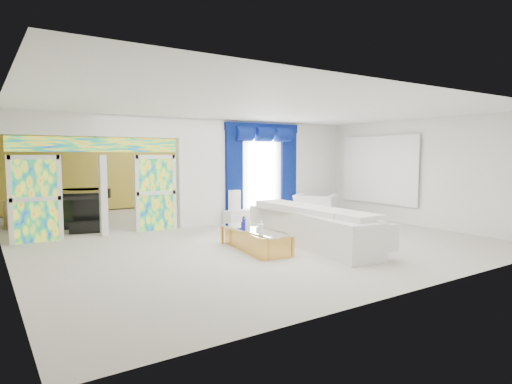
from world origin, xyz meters
TOP-DOWN VIEW (x-y plane):
  - floor at (0.00, 0.00)m, footprint 12.00×12.00m
  - dividing_wall at (2.15, 1.00)m, footprint 5.70×0.18m
  - dividing_header at (-2.85, 1.00)m, footprint 4.30×0.18m
  - stained_panel_left at (-4.28, 1.00)m, footprint 0.95×0.04m
  - stained_panel_right at (-1.42, 1.00)m, footprint 0.95×0.04m
  - stained_transom at (-2.85, 1.00)m, footprint 4.00×0.05m
  - window_pane at (1.90, 0.90)m, footprint 1.00×0.02m
  - blue_drape_left at (0.90, 0.87)m, footprint 0.55×0.10m
  - blue_drape_right at (2.90, 0.87)m, footprint 0.55×0.10m
  - blue_pelmet at (1.90, 0.87)m, footprint 2.60×0.12m
  - wall_mirror at (4.94, -1.00)m, footprint 0.04×2.70m
  - gold_curtains at (0.00, 5.90)m, footprint 9.70×0.12m
  - white_sofa at (0.83, -2.71)m, footprint 1.39×3.95m
  - coffee_table at (-0.52, -2.41)m, footprint 0.92×1.99m
  - console_table at (1.11, 0.70)m, footprint 1.26×0.53m
  - table_lamp at (0.81, 0.70)m, footprint 0.36×0.36m
  - armchair at (3.43, 0.16)m, footprint 1.54×1.58m
  - grand_piano at (-3.04, 3.24)m, footprint 1.94×2.26m
  - piano_bench at (-3.04, 1.64)m, footprint 0.92×0.56m
  - tv_console at (-4.52, 3.50)m, footprint 0.59×0.55m
  - chandelier at (-2.30, 3.40)m, footprint 0.60×0.60m
  - decanters at (-0.50, -2.24)m, footprint 0.17×0.84m

SIDE VIEW (x-z plane):
  - floor at x=0.00m, z-range 0.00..0.00m
  - piano_bench at x=-3.04m, z-range 0.00..0.29m
  - console_table at x=1.11m, z-range 0.00..0.41m
  - coffee_table at x=-0.52m, z-range 0.00..0.43m
  - white_sofa at x=0.83m, z-range 0.00..0.74m
  - tv_console at x=-4.52m, z-range 0.00..0.76m
  - armchair at x=3.43m, z-range 0.00..0.78m
  - grand_piano at x=-3.04m, z-range 0.00..0.97m
  - decanters at x=-0.50m, z-range 0.42..0.59m
  - table_lamp at x=0.81m, z-range 0.41..0.99m
  - stained_panel_left at x=-4.28m, z-range 0.00..2.00m
  - stained_panel_right at x=-1.42m, z-range 0.00..2.00m
  - blue_drape_left at x=0.90m, z-range 0.00..2.80m
  - blue_drape_right at x=2.90m, z-range 0.00..2.80m
  - window_pane at x=1.90m, z-range 0.30..2.60m
  - dividing_wall at x=2.15m, z-range 0.00..3.00m
  - gold_curtains at x=0.00m, z-range 0.05..2.95m
  - wall_mirror at x=4.94m, z-range 0.60..2.50m
  - stained_transom at x=-2.85m, z-range 2.08..2.42m
  - chandelier at x=-2.30m, z-range 2.35..2.95m
  - dividing_header at x=-2.85m, z-range 2.45..3.00m
  - blue_pelmet at x=1.90m, z-range 2.69..2.94m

